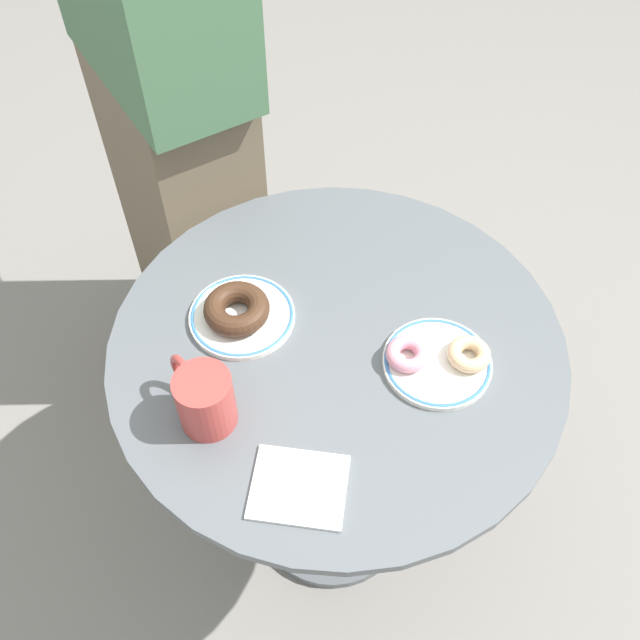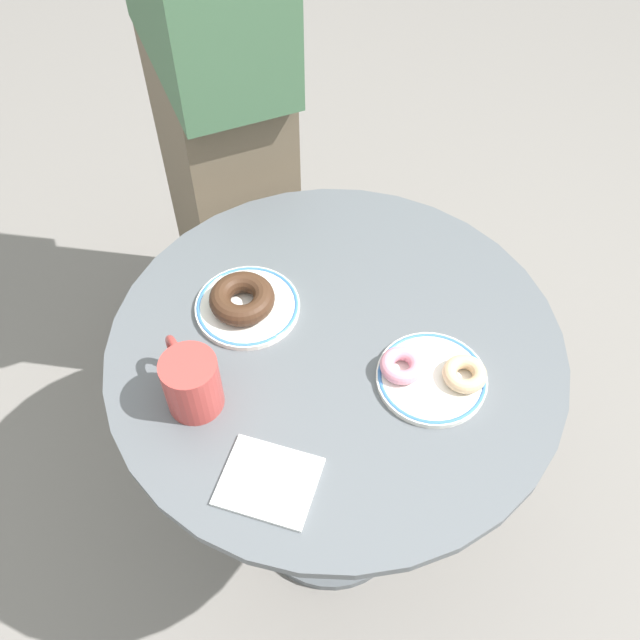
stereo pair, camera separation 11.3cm
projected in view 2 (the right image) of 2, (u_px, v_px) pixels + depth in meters
ground_plane at (331, 517)px, 1.71m from camera, size 7.00×7.00×0.02m
cafe_table at (334, 406)px, 1.31m from camera, size 0.74×0.74×0.70m
plate_left at (248, 306)px, 1.19m from camera, size 0.18×0.18×0.01m
plate_right at (431, 378)px, 1.10m from camera, size 0.17×0.17×0.01m
donut_chocolate at (242, 299)px, 1.17m from camera, size 0.15×0.15×0.04m
donut_glazed at (465, 374)px, 1.09m from camera, size 0.09×0.09×0.02m
donut_pink_frosted at (402, 365)px, 1.10m from camera, size 0.10×0.10×0.02m
paper_napkin at (269, 481)px, 1.00m from camera, size 0.15×0.13×0.01m
coffee_mug at (191, 382)px, 1.05m from camera, size 0.10×0.11×0.10m
person_figure at (215, 94)px, 1.45m from camera, size 0.42×0.50×1.59m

